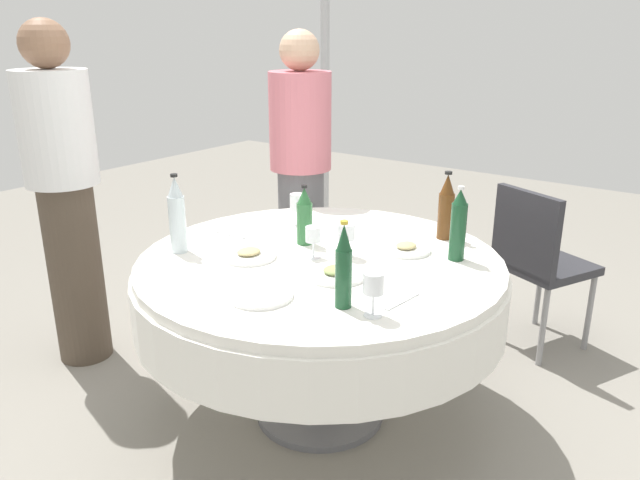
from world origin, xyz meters
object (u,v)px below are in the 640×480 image
at_px(wine_glass_west, 297,204).
at_px(person_rear, 301,174).
at_px(chair_west, 537,256).
at_px(wine_glass_left, 346,233).
at_px(bottle_dark_green_rear, 458,226).
at_px(dining_table, 320,290).
at_px(plate_near, 249,255).
at_px(wine_glass_south, 313,236).
at_px(plate_east, 336,273).
at_px(plate_north, 406,249).
at_px(person_right, 65,192).
at_px(wine_glass_mid, 374,286).
at_px(bottle_dark_green_south, 344,268).
at_px(bottle_green_outer, 305,217).
at_px(bottle_brown_right, 446,208).
at_px(bottle_clear_left, 177,216).
at_px(plate_far, 260,295).

height_order(wine_glass_west, person_rear, person_rear).
bearing_deg(chair_west, wine_glass_left, -88.08).
distance_m(bottle_dark_green_rear, wine_glass_west, 0.80).
height_order(dining_table, bottle_dark_green_rear, bottle_dark_green_rear).
bearing_deg(plate_near, wine_glass_south, -54.31).
height_order(plate_east, plate_north, same).
bearing_deg(person_right, wine_glass_left, -87.82).
height_order(wine_glass_mid, chair_west, wine_glass_mid).
xyz_separation_m(dining_table, bottle_dark_green_south, (-0.33, -0.34, 0.29)).
distance_m(bottle_green_outer, chair_west, 1.30).
bearing_deg(plate_near, bottle_dark_green_rear, -55.06).
relative_size(bottle_brown_right, person_rear, 0.19).
xyz_separation_m(wine_glass_south, wine_glass_mid, (-0.31, -0.47, 0.01)).
xyz_separation_m(bottle_dark_green_rear, wine_glass_west, (-0.02, 0.80, -0.04)).
distance_m(bottle_brown_right, bottle_green_outer, 0.62).
height_order(bottle_dark_green_rear, bottle_dark_green_south, bottle_dark_green_rear).
height_order(bottle_brown_right, plate_near, bottle_brown_right).
bearing_deg(bottle_brown_right, bottle_clear_left, 134.83).
distance_m(dining_table, wine_glass_south, 0.24).
relative_size(dining_table, plate_far, 6.60).
distance_m(wine_glass_south, plate_near, 0.27).
distance_m(wine_glass_left, wine_glass_west, 0.48).
bearing_deg(bottle_dark_green_south, plate_east, 39.93).
distance_m(bottle_dark_green_south, wine_glass_mid, 0.12).
bearing_deg(plate_far, dining_table, 8.09).
xyz_separation_m(bottle_dark_green_south, plate_near, (0.16, 0.57, -0.13)).
bearing_deg(wine_glass_left, chair_west, -23.11).
relative_size(bottle_green_outer, plate_near, 1.17).
bearing_deg(person_right, wine_glass_south, -90.54).
distance_m(plate_north, person_right, 1.65).
bearing_deg(person_rear, plate_north, -70.03).
bearing_deg(wine_glass_left, wine_glass_west, 62.80).
distance_m(wine_glass_mid, plate_near, 0.71).
relative_size(wine_glass_west, person_rear, 0.09).
height_order(bottle_clear_left, wine_glass_west, bottle_clear_left).
distance_m(bottle_clear_left, wine_glass_west, 0.61).
relative_size(wine_glass_south, plate_far, 0.58).
relative_size(plate_near, chair_west, 0.26).
distance_m(bottle_clear_left, chair_west, 1.82).
bearing_deg(bottle_dark_green_rear, person_rear, 68.10).
height_order(wine_glass_mid, plate_east, wine_glass_mid).
relative_size(dining_table, bottle_brown_right, 5.01).
relative_size(bottle_dark_green_rear, person_rear, 0.19).
bearing_deg(person_rear, wine_glass_west, -95.85).
bearing_deg(bottle_green_outer, person_rear, 39.00).
bearing_deg(wine_glass_west, plate_east, -129.08).
relative_size(plate_near, plate_north, 1.10).
relative_size(plate_near, plate_east, 0.97).
bearing_deg(plate_near, wine_glass_left, -51.86).
bearing_deg(bottle_green_outer, chair_west, -33.51).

